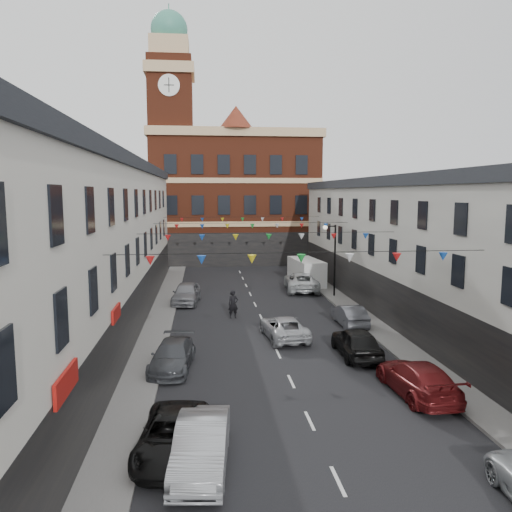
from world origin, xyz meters
name	(u,v)px	position (x,y,z in m)	size (l,w,h in m)	color
ground	(278,354)	(0.00, 0.00, 0.00)	(160.00, 160.00, 0.00)	black
pavement_left	(151,345)	(-6.90, 2.00, 0.07)	(1.80, 64.00, 0.15)	#605E5B
pavement_right	(388,338)	(6.90, 2.00, 0.07)	(1.80, 64.00, 0.15)	#605E5B
terrace_left	(51,256)	(-11.78, 1.00, 5.35)	(8.40, 56.00, 10.70)	silver
terrace_right	(480,259)	(11.78, 1.00, 4.85)	(8.40, 56.00, 9.70)	silver
civic_building	(234,196)	(0.00, 37.95, 8.14)	(20.60, 13.30, 18.50)	maroon
clock_tower	(171,139)	(-7.50, 35.00, 14.93)	(5.60, 5.60, 30.00)	maroon
distant_hill	(203,214)	(-4.00, 62.00, 5.00)	(40.00, 14.00, 10.00)	#2C5125
street_lamp	(332,250)	(6.55, 14.00, 3.90)	(1.10, 0.36, 6.00)	black
car_left_b	(201,445)	(-4.07, -10.83, 0.76)	(1.60, 4.58, 1.51)	#9D9FA4
car_left_c	(173,435)	(-5.01, -9.89, 0.65)	(2.17, 4.70, 1.31)	black
car_left_d	(172,356)	(-5.50, -1.77, 0.67)	(1.89, 4.65, 1.35)	#404247
car_left_e	(186,293)	(-5.29, 12.98, 0.82)	(1.93, 4.81, 1.64)	gray
car_right_c	(417,378)	(5.07, -6.08, 0.74)	(2.07, 5.09, 1.48)	maroon
car_right_d	(356,342)	(4.03, -0.88, 0.78)	(1.85, 4.60, 1.57)	black
car_right_e	(350,315)	(5.50, 5.27, 0.68)	(1.45, 4.15, 1.37)	#56585F
car_right_f	(301,282)	(4.62, 17.01, 0.82)	(2.72, 5.91, 1.64)	silver
moving_car	(284,327)	(0.77, 2.80, 0.67)	(2.22, 4.82, 1.34)	#ADAFB4
white_van	(306,272)	(5.60, 19.56, 1.22)	(2.13, 5.53, 2.45)	silver
pedestrian	(233,304)	(-1.94, 7.90, 0.97)	(0.71, 0.47, 1.95)	black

